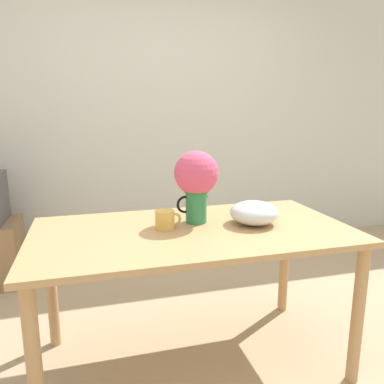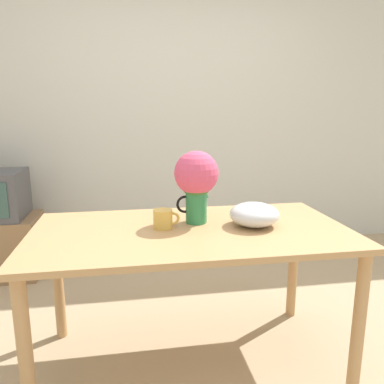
# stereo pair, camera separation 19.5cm
# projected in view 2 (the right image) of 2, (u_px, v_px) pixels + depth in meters

# --- Properties ---
(ground_plane) EXTENTS (12.00, 12.00, 0.00)m
(ground_plane) POSITION_uv_depth(u_px,v_px,m) (219.00, 370.00, 1.97)
(ground_plane) COLOR tan
(wall_back) EXTENTS (8.00, 0.05, 2.60)m
(wall_back) POSITION_uv_depth(u_px,v_px,m) (174.00, 114.00, 3.52)
(wall_back) COLOR silver
(wall_back) RESTS_ON ground_plane
(table) EXTENTS (1.59, 0.84, 0.75)m
(table) POSITION_uv_depth(u_px,v_px,m) (191.00, 246.00, 1.90)
(table) COLOR tan
(table) RESTS_ON ground_plane
(flower_vase) EXTENTS (0.23, 0.23, 0.38)m
(flower_vase) POSITION_uv_depth(u_px,v_px,m) (196.00, 179.00, 1.94)
(flower_vase) COLOR #2D844C
(flower_vase) RESTS_ON table
(coffee_mug) EXTENTS (0.13, 0.10, 0.10)m
(coffee_mug) POSITION_uv_depth(u_px,v_px,m) (164.00, 219.00, 1.88)
(coffee_mug) COLOR gold
(coffee_mug) RESTS_ON table
(white_bowl) EXTENTS (0.26, 0.26, 0.12)m
(white_bowl) POSITION_uv_depth(u_px,v_px,m) (254.00, 214.00, 1.92)
(white_bowl) COLOR silver
(white_bowl) RESTS_ON table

